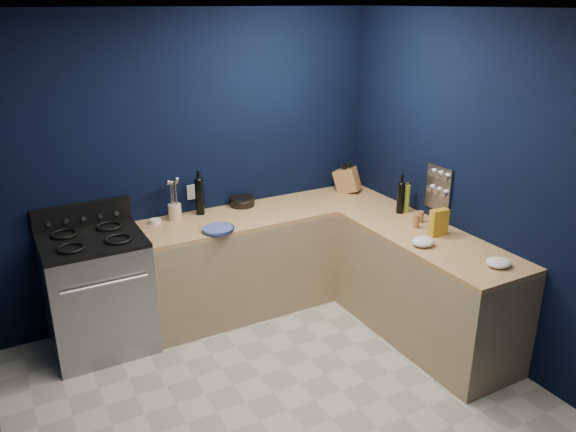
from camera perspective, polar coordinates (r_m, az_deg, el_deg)
floor at (r=4.13m, az=-0.00°, el=-19.06°), size 3.50×3.50×0.02m
ceiling at (r=3.17m, az=-0.00°, el=20.28°), size 3.50×3.50×0.02m
wall_back at (r=4.97m, az=-9.86°, el=4.88°), size 3.50×0.02×2.60m
wall_right at (r=4.51m, az=20.02°, el=2.24°), size 0.02×3.50×2.60m
wall_front at (r=2.27m, az=22.98°, el=-17.23°), size 3.50×0.02×2.60m
cab_back at (r=5.21m, az=-1.83°, el=-4.28°), size 2.30×0.63×0.86m
top_back at (r=5.04m, az=-1.89°, el=0.36°), size 2.30×0.63×0.04m
cab_right at (r=4.80m, az=13.60°, el=-7.23°), size 0.63×1.67×0.86m
top_right at (r=4.61m, az=14.07°, el=-2.28°), size 0.63×1.67×0.04m
gas_range at (r=4.77m, az=-18.49°, el=-7.56°), size 0.76×0.66×0.92m
oven_door at (r=4.50m, az=-17.68°, el=-9.40°), size 0.59×0.02×0.42m
cooktop at (r=4.57m, az=-19.16°, el=-2.30°), size 0.76×0.66×0.03m
backguard at (r=4.81m, az=-19.97°, el=0.10°), size 0.76×0.06×0.20m
spice_panel at (r=4.88m, az=14.91°, el=2.71°), size 0.02×0.28×0.38m
wall_outlet at (r=5.02m, az=-9.62°, el=2.40°), size 0.09×0.02×0.13m
plate_stack at (r=4.60m, az=-7.07°, el=-1.35°), size 0.27×0.27×0.03m
ramekin at (r=4.86m, az=-13.21°, el=-0.53°), size 0.12×0.12×0.04m
utensil_crock at (r=4.89m, az=-11.30°, el=0.41°), size 0.13×0.13×0.14m
wine_bottle_back at (r=4.95m, az=-8.89°, el=1.88°), size 0.09×0.09×0.31m
lemon_basket at (r=5.15m, az=-4.63°, el=1.49°), size 0.26×0.26×0.08m
knife_block at (r=5.52m, az=5.96°, el=3.58°), size 0.25×0.29×0.28m
wine_bottle_right at (r=5.02m, az=11.26°, el=1.73°), size 0.09×0.09×0.26m
oil_bottle at (r=5.06m, az=11.83°, el=1.74°), size 0.07×0.07×0.25m
spice_jar_near at (r=4.74m, az=12.78°, el=-0.53°), size 0.07×0.07×0.11m
spice_jar_far at (r=4.87m, az=13.19°, el=-0.08°), size 0.06×0.06×0.10m
crouton_bag at (r=4.62m, az=14.92°, el=-0.63°), size 0.15×0.08×0.21m
towel_front at (r=4.42m, az=13.43°, el=-2.54°), size 0.19×0.16×0.06m
towel_end at (r=4.24m, az=20.41°, el=-4.41°), size 0.23×0.22×0.05m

